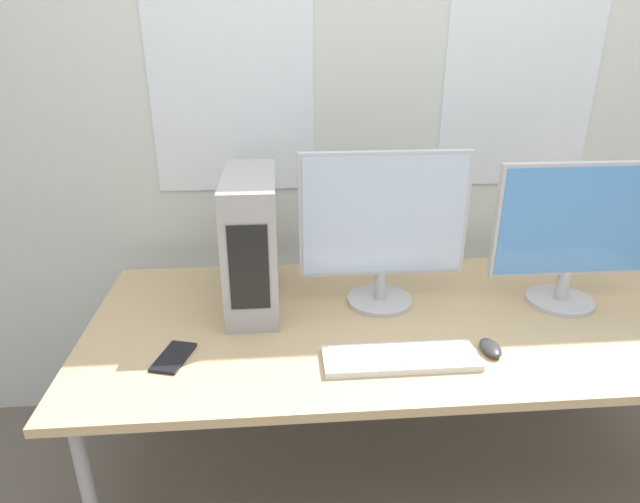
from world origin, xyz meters
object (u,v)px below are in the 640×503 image
mouse (490,348)px  monitor_main (383,225)px  monitor_right_near (573,231)px  cell_phone (174,357)px  keyboard (400,358)px  pc_tower (252,241)px

mouse → monitor_main: bearing=129.0°
monitor_main → monitor_right_near: size_ratio=1.03×
monitor_right_near → cell_phone: 1.33m
mouse → keyboard: bearing=-174.6°
monitor_main → keyboard: monitor_main is taller
monitor_main → monitor_right_near: 0.62m
monitor_right_near → monitor_main: bearing=175.1°
pc_tower → keyboard: bearing=-43.7°
keyboard → mouse: 0.28m
monitor_main → keyboard: size_ratio=1.25×
monitor_main → mouse: size_ratio=5.53×
mouse → cell_phone: 0.92m
keyboard → monitor_right_near: bearing=25.8°
monitor_right_near → mouse: bearing=-142.0°
mouse → monitor_right_near: bearing=38.0°
mouse → cell_phone: mouse is taller
cell_phone → monitor_right_near: bearing=26.4°
pc_tower → monitor_right_near: size_ratio=0.84×
keyboard → cell_phone: (-0.65, 0.07, -0.01)m
pc_tower → cell_phone: bearing=-123.1°
monitor_main → monitor_right_near: bearing=-4.9°
pc_tower → cell_phone: (-0.22, -0.34, -0.22)m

